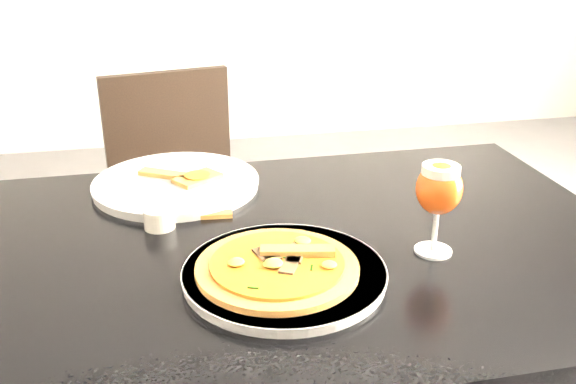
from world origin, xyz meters
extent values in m
cube|color=black|center=(-0.26, 0.20, 0.73)|extent=(1.21, 0.81, 0.03)
cylinder|color=black|center=(-0.80, 0.53, 0.36)|extent=(0.05, 0.05, 0.72)
cylinder|color=black|center=(0.28, 0.54, 0.36)|extent=(0.05, 0.05, 0.72)
cube|color=black|center=(-0.41, 0.93, 0.42)|extent=(0.46, 0.46, 0.04)
cylinder|color=black|center=(-0.53, 0.74, 0.20)|extent=(0.03, 0.03, 0.40)
cylinder|color=black|center=(-0.22, 0.81, 0.20)|extent=(0.03, 0.03, 0.40)
cylinder|color=black|center=(-0.59, 1.06, 0.20)|extent=(0.03, 0.03, 0.40)
cylinder|color=black|center=(-0.28, 1.12, 0.20)|extent=(0.03, 0.03, 0.40)
cube|color=black|center=(-0.44, 1.11, 0.66)|extent=(0.37, 0.10, 0.39)
cylinder|color=silver|center=(-0.30, 0.08, 0.76)|extent=(0.34, 0.34, 0.02)
cylinder|color=olive|center=(-0.31, 0.08, 0.77)|extent=(0.25, 0.25, 0.01)
cylinder|color=#AD340E|center=(-0.31, 0.08, 0.78)|extent=(0.20, 0.20, 0.01)
cube|color=#47331E|center=(-0.28, 0.08, 0.78)|extent=(0.05, 0.02, 0.00)
cube|color=#47331E|center=(-0.31, 0.12, 0.78)|extent=(0.02, 0.05, 0.00)
cube|color=#47331E|center=(-0.37, 0.08, 0.78)|extent=(0.05, 0.02, 0.00)
cube|color=#47331E|center=(-0.31, 0.05, 0.78)|extent=(0.02, 0.05, 0.00)
ellipsoid|color=gold|center=(-0.29, 0.08, 0.79)|extent=(0.02, 0.02, 0.01)
ellipsoid|color=gold|center=(-0.32, 0.14, 0.79)|extent=(0.02, 0.02, 0.01)
ellipsoid|color=gold|center=(-0.33, 0.08, 0.79)|extent=(0.02, 0.02, 0.01)
ellipsoid|color=gold|center=(-0.33, 0.02, 0.79)|extent=(0.02, 0.02, 0.01)
ellipsoid|color=gold|center=(-0.29, 0.06, 0.79)|extent=(0.02, 0.02, 0.01)
cube|color=#1D4E0E|center=(-0.30, 0.09, 0.78)|extent=(0.01, 0.02, 0.00)
cube|color=#1D4E0E|center=(-0.32, 0.11, 0.78)|extent=(0.01, 0.02, 0.00)
cube|color=#1D4E0E|center=(-0.36, 0.12, 0.78)|extent=(0.01, 0.01, 0.00)
cube|color=#1D4E0E|center=(-0.33, 0.08, 0.78)|extent=(0.02, 0.00, 0.00)
cube|color=#1D4E0E|center=(-0.35, 0.05, 0.78)|extent=(0.02, 0.01, 0.00)
cube|color=#1D4E0E|center=(-0.31, 0.06, 0.78)|extent=(0.01, 0.02, 0.00)
cube|color=#1D4E0E|center=(-0.30, 0.04, 0.78)|extent=(0.01, 0.02, 0.00)
cube|color=#1D4E0E|center=(-0.26, 0.03, 0.78)|extent=(0.01, 0.01, 0.00)
cube|color=#1D4E0E|center=(-0.28, 0.07, 0.78)|extent=(0.02, 0.00, 0.00)
cube|color=#1D4E0E|center=(-0.26, 0.10, 0.78)|extent=(0.02, 0.01, 0.00)
cube|color=olive|center=(-0.27, 0.07, 0.79)|extent=(0.12, 0.05, 0.01)
cylinder|color=silver|center=(-0.44, 0.48, 0.76)|extent=(0.44, 0.44, 0.02)
cube|color=olive|center=(-0.46, 0.50, 0.77)|extent=(0.11, 0.08, 0.01)
cube|color=olive|center=(-0.40, 0.46, 0.77)|extent=(0.11, 0.10, 0.01)
cylinder|color=#AD340E|center=(-0.40, 0.46, 0.78)|extent=(0.05, 0.05, 0.00)
cube|color=olive|center=(-0.40, 0.32, 0.75)|extent=(0.10, 0.03, 0.01)
cylinder|color=silver|center=(-0.48, 0.30, 0.77)|extent=(0.06, 0.06, 0.04)
cylinder|color=gold|center=(-0.48, 0.30, 0.78)|extent=(0.05, 0.05, 0.01)
cylinder|color=silver|center=(-0.04, 0.11, 0.75)|extent=(0.06, 0.06, 0.00)
cylinder|color=silver|center=(-0.04, 0.11, 0.79)|extent=(0.01, 0.01, 0.07)
ellipsoid|color=#A93C10|center=(-0.04, 0.11, 0.86)|extent=(0.07, 0.07, 0.09)
cylinder|color=silver|center=(-0.04, 0.11, 0.90)|extent=(0.06, 0.06, 0.01)
camera|label=1|loc=(-0.47, -0.76, 1.26)|focal=40.00mm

